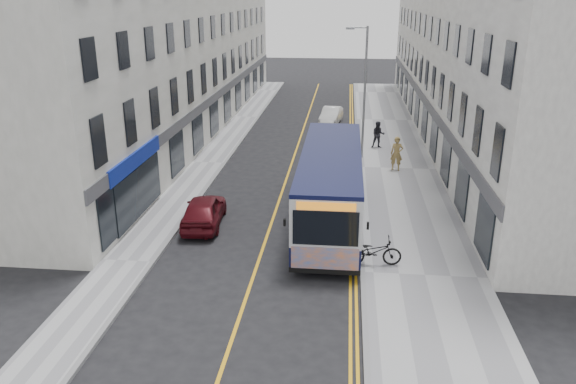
% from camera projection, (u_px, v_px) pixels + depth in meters
% --- Properties ---
extents(ground, '(140.00, 140.00, 0.00)m').
position_uv_depth(ground, '(261.00, 255.00, 22.25)').
color(ground, black).
rests_on(ground, ground).
extents(pavement_east, '(4.50, 64.00, 0.12)m').
position_uv_depth(pavement_east, '(397.00, 169.00, 32.85)').
color(pavement_east, '#97979A').
rests_on(pavement_east, ground).
extents(pavement_west, '(2.00, 64.00, 0.12)m').
position_uv_depth(pavement_west, '(209.00, 163.00, 33.95)').
color(pavement_west, '#97979A').
rests_on(pavement_west, ground).
extents(kerb_east, '(0.18, 64.00, 0.13)m').
position_uv_depth(kerb_east, '(358.00, 168.00, 33.07)').
color(kerb_east, slate).
rests_on(kerb_east, ground).
extents(kerb_west, '(0.18, 64.00, 0.13)m').
position_uv_depth(kerb_west, '(225.00, 164.00, 33.85)').
color(kerb_west, slate).
rests_on(kerb_west, ground).
extents(road_centre_line, '(0.12, 64.00, 0.01)m').
position_uv_depth(road_centre_line, '(291.00, 167.00, 33.48)').
color(road_centre_line, gold).
rests_on(road_centre_line, ground).
extents(road_dbl_yellow_inner, '(0.10, 64.00, 0.01)m').
position_uv_depth(road_dbl_yellow_inner, '(350.00, 168.00, 33.14)').
color(road_dbl_yellow_inner, gold).
rests_on(road_dbl_yellow_inner, ground).
extents(road_dbl_yellow_outer, '(0.10, 64.00, 0.01)m').
position_uv_depth(road_dbl_yellow_outer, '(354.00, 169.00, 33.12)').
color(road_dbl_yellow_outer, gold).
rests_on(road_dbl_yellow_outer, ground).
extents(terrace_east, '(6.00, 46.00, 13.00)m').
position_uv_depth(terrace_east, '(470.00, 43.00, 38.60)').
color(terrace_east, white).
rests_on(terrace_east, ground).
extents(terrace_west, '(6.00, 46.00, 13.00)m').
position_uv_depth(terrace_west, '(180.00, 41.00, 40.60)').
color(terrace_west, silver).
rests_on(terrace_west, ground).
extents(streetlamp, '(1.32, 0.18, 8.00)m').
position_uv_depth(streetlamp, '(363.00, 89.00, 33.47)').
color(streetlamp, gray).
rests_on(streetlamp, ground).
extents(city_bus, '(2.64, 11.32, 3.29)m').
position_uv_depth(city_bus, '(331.00, 184.00, 24.89)').
color(city_bus, black).
rests_on(city_bus, ground).
extents(bicycle, '(2.11, 0.83, 1.09)m').
position_uv_depth(bicycle, '(374.00, 251.00, 21.05)').
color(bicycle, black).
rests_on(bicycle, pavement_east).
extents(pedestrian_near, '(0.77, 0.55, 1.96)m').
position_uv_depth(pedestrian_near, '(397.00, 154.00, 32.15)').
color(pedestrian_near, '#9A7E46').
rests_on(pedestrian_near, pavement_east).
extents(pedestrian_far, '(0.88, 0.70, 1.75)m').
position_uv_depth(pedestrian_far, '(378.00, 135.00, 36.83)').
color(pedestrian_far, black).
rests_on(pedestrian_far, pavement_east).
extents(car_white, '(1.86, 4.00, 1.27)m').
position_uv_depth(car_white, '(331.00, 116.00, 44.22)').
color(car_white, silver).
rests_on(car_white, ground).
extents(car_maroon, '(1.94, 4.18, 1.39)m').
position_uv_depth(car_maroon, '(204.00, 210.00, 24.90)').
color(car_maroon, '#4F0D14').
rests_on(car_maroon, ground).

